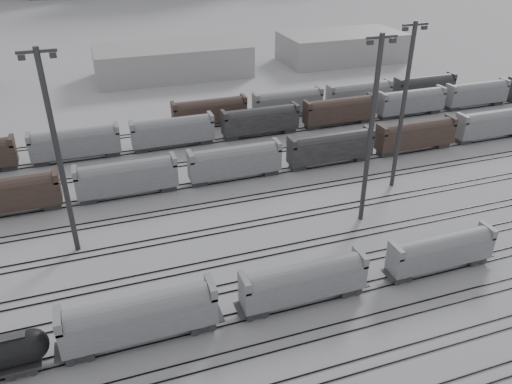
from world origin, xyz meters
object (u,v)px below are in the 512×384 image
object	(u,v)px
light_mast_c	(371,129)
hopper_car_b	(304,280)
hopper_car_a	(140,316)
hopper_car_c	(441,250)

from	to	relation	value
light_mast_c	hopper_car_b	bearing A→B (deg)	-137.95
hopper_car_a	hopper_car_c	distance (m)	35.21
hopper_car_a	hopper_car_b	xyz separation A→B (m)	(17.50, 0.00, -0.23)
hopper_car_b	hopper_car_c	bearing A→B (deg)	0.00
hopper_car_c	light_mast_c	distance (m)	17.31
hopper_car_b	hopper_car_c	size ratio (longest dim) A/B	1.05
hopper_car_a	hopper_car_b	world-z (taller)	hopper_car_a
hopper_car_a	light_mast_c	distance (m)	36.44
hopper_car_b	light_mast_c	bearing A→B (deg)	42.05
hopper_car_a	light_mast_c	bearing A→B (deg)	22.47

